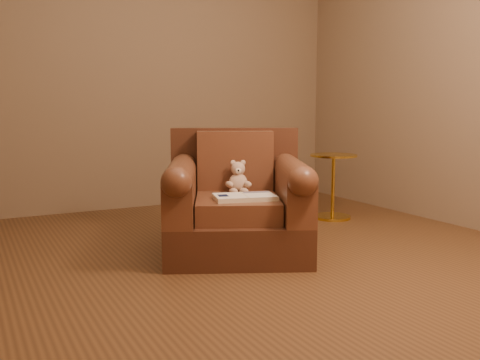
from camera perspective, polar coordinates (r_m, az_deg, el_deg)
name	(u,v)px	position (r m, az deg, el deg)	size (l,w,h in m)	color
floor	(243,256)	(3.55, 0.27, -8.14)	(4.00, 4.00, 0.00)	brown
armchair	(237,206)	(3.58, -0.37, -2.74)	(1.19, 1.17, 0.82)	#472617
teddy_bear	(238,180)	(3.63, -0.19, -0.03)	(0.17, 0.19, 0.23)	#CCA88F
guidebook	(245,197)	(3.39, 0.50, -1.83)	(0.43, 0.32, 0.03)	beige
side_table	(333,184)	(4.72, 9.89, -0.44)	(0.40, 0.40, 0.56)	gold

